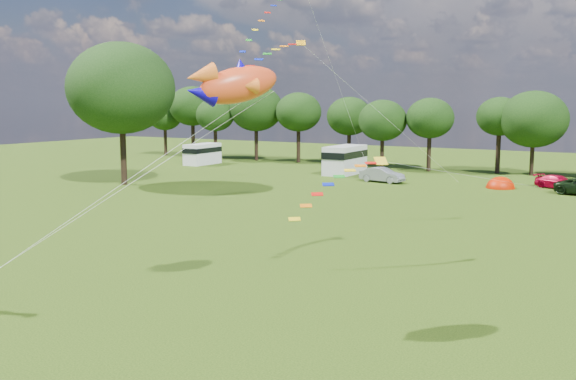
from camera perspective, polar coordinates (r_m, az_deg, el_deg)
The scene contains 12 objects.
ground_plane at distance 22.59m, azimuth -10.72°, elevation -12.55°, with size 180.00×180.00×0.00m, color black.
tree_line at distance 71.31m, azimuth 23.82°, elevation 6.05°, with size 102.98×10.98×10.27m.
big_tree at distance 62.18m, azimuth -14.62°, elevation 8.75°, with size 10.00×10.00×13.28m.
car_b at distance 62.98m, azimuth 8.36°, elevation 1.34°, with size 1.52×4.08×1.44m, color gray.
car_c at distance 62.62m, azimuth 22.88°, elevation 0.65°, with size 1.70×4.03×1.21m, color #9F0220.
campervan_a at distance 80.73m, azimuth -7.61°, elevation 3.25°, with size 2.36×5.29×2.57m.
campervan_b at distance 69.64m, azimuth 5.09°, elevation 2.77°, with size 2.76×6.27×3.05m.
tent_orange at distance 61.38m, azimuth 18.35°, elevation 0.19°, with size 2.59×2.84×2.03m.
fish_kite at distance 23.06m, azimuth -5.03°, elevation 9.32°, with size 2.80×3.53×1.94m.
streamer_kite_a at distance 53.69m, azimuth -0.87°, elevation 15.97°, with size 3.30×5.52×5.74m.
streamer_kite_b at distance 44.89m, azimuth -1.67°, elevation 11.63°, with size 4.37×4.70×3.83m.
streamer_kite_c at distance 31.60m, azimuth 5.25°, elevation 1.08°, with size 3.21×4.98×2.81m.
Camera 1 is at (14.17, -15.75, 7.85)m, focal length 40.00 mm.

